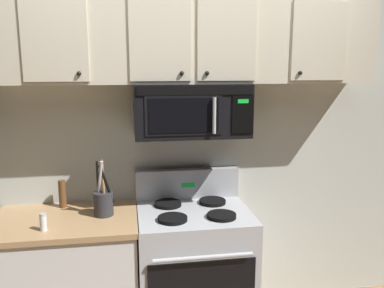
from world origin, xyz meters
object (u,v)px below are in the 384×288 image
object	(u,v)px
stove_range	(194,270)
salt_shaker	(43,222)
over_range_microwave	(191,110)
pepper_mill	(62,194)
utensil_crock_charcoal	(103,201)

from	to	relation	value
stove_range	salt_shaker	bearing A→B (deg)	-169.39
stove_range	over_range_microwave	size ratio (longest dim) A/B	1.47
stove_range	pepper_mill	xyz separation A→B (m)	(-0.88, 0.23, 0.53)
over_range_microwave	salt_shaker	size ratio (longest dim) A/B	7.15
pepper_mill	stove_range	bearing A→B (deg)	-14.35
stove_range	utensil_crock_charcoal	distance (m)	0.80
stove_range	pepper_mill	world-z (taller)	stove_range
over_range_microwave	pepper_mill	xyz separation A→B (m)	(-0.88, 0.11, -0.58)
over_range_microwave	salt_shaker	bearing A→B (deg)	-162.68
over_range_microwave	salt_shaker	distance (m)	1.16
stove_range	utensil_crock_charcoal	xyz separation A→B (m)	(-0.60, 0.02, 0.53)
over_range_microwave	salt_shaker	xyz separation A→B (m)	(-0.94, -0.29, -0.62)
salt_shaker	stove_range	bearing A→B (deg)	10.61
salt_shaker	pepper_mill	world-z (taller)	pepper_mill
stove_range	salt_shaker	size ratio (longest dim) A/B	10.53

